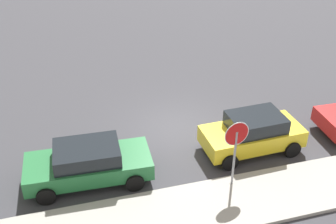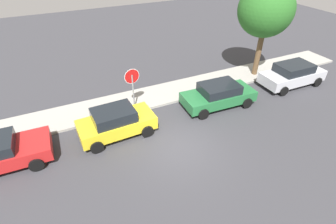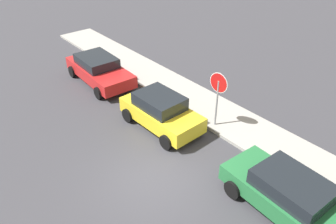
# 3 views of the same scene
# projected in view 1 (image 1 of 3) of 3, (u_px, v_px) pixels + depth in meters

# --- Properties ---
(ground_plane) EXTENTS (60.00, 60.00, 0.00)m
(ground_plane) POSITION_uv_depth(u_px,v_px,m) (176.00, 128.00, 17.84)
(ground_plane) COLOR #38383D
(sidewalk_curb) EXTENTS (32.00, 2.42, 0.14)m
(sidewalk_curb) POSITION_uv_depth(u_px,v_px,m) (219.00, 205.00, 13.82)
(sidewalk_curb) COLOR #9E9B93
(sidewalk_curb) RESTS_ON ground_plane
(stop_sign) EXTENTS (0.88, 0.10, 2.65)m
(stop_sign) POSITION_uv_depth(u_px,v_px,m) (236.00, 143.00, 13.76)
(stop_sign) COLOR gray
(stop_sign) RESTS_ON ground_plane
(parked_car_yellow) EXTENTS (3.90, 2.06, 1.54)m
(parked_car_yellow) POSITION_uv_depth(u_px,v_px,m) (253.00, 133.00, 16.15)
(parked_car_yellow) COLOR yellow
(parked_car_yellow) RESTS_ON ground_plane
(parked_car_green) EXTENTS (4.43, 2.19, 1.44)m
(parked_car_green) POSITION_uv_depth(u_px,v_px,m) (88.00, 163.00, 14.64)
(parked_car_green) COLOR #236B38
(parked_car_green) RESTS_ON ground_plane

